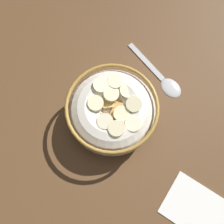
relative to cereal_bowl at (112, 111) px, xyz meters
The scene contains 4 objects.
ground_plane 4.50cm from the cereal_bowl, 120.96° to the right, with size 120.73×120.73×2.00cm, color brown.
cereal_bowl is the anchor object (origin of this frame).
spoon 12.67cm from the cereal_bowl, 89.48° to the left, with size 14.44×3.59×0.80cm.
folded_napkin 22.72cm from the cereal_bowl, ahead, with size 13.05×7.83×0.30cm, color white.
Camera 1 is at (9.86, -6.86, 44.40)cm, focal length 40.01 mm.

